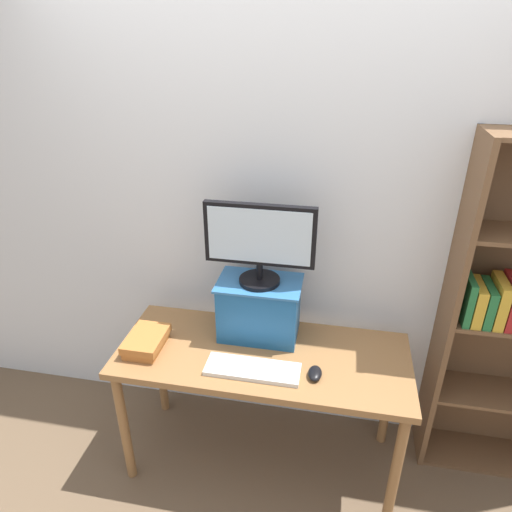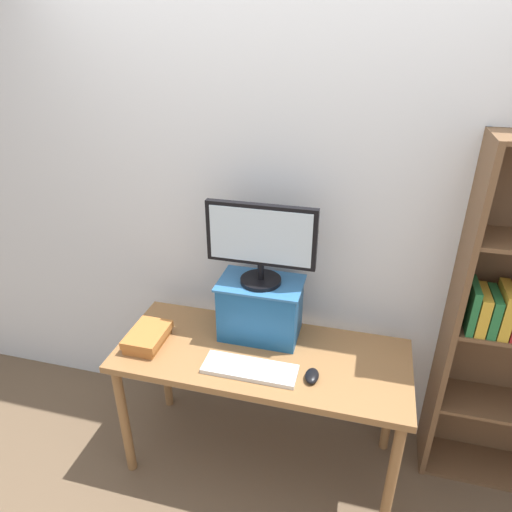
{
  "view_description": "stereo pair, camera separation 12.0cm",
  "coord_description": "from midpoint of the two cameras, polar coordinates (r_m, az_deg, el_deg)",
  "views": [
    {
      "loc": [
        0.31,
        -1.77,
        2.2
      ],
      "look_at": [
        -0.04,
        0.06,
        1.25
      ],
      "focal_mm": 32.0,
      "sensor_mm": 36.0,
      "label": 1
    },
    {
      "loc": [
        0.43,
        -1.75,
        2.2
      ],
      "look_at": [
        -0.04,
        0.06,
        1.25
      ],
      "focal_mm": 32.0,
      "sensor_mm": 36.0,
      "label": 2
    }
  ],
  "objects": [
    {
      "name": "keyboard",
      "position": [
        2.2,
        -2.03,
        -13.98
      ],
      "size": [
        0.45,
        0.15,
        0.02
      ],
      "color": "silver",
      "rests_on": "desk"
    },
    {
      "name": "computer_mouse",
      "position": [
        2.18,
        5.77,
        -14.42
      ],
      "size": [
        0.06,
        0.1,
        0.04
      ],
      "color": "black",
      "rests_on": "desk"
    },
    {
      "name": "computer_monitor",
      "position": [
        2.16,
        -1.13,
        1.9
      ],
      "size": [
        0.53,
        0.2,
        0.41
      ],
      "color": "black",
      "rests_on": "riser_box"
    },
    {
      "name": "ground_plane",
      "position": [
        2.84,
        -0.61,
        -23.74
      ],
      "size": [
        12.0,
        12.0,
        0.0
      ],
      "primitive_type": "plane",
      "color": "brown"
    },
    {
      "name": "back_wall",
      "position": [
        2.39,
        1.28,
        4.9
      ],
      "size": [
        7.0,
        0.08,
        2.6
      ],
      "color": "silver",
      "rests_on": "ground_plane"
    },
    {
      "name": "book_stack",
      "position": [
        2.4,
        -14.98,
        -10.3
      ],
      "size": [
        0.18,
        0.25,
        0.07
      ],
      "color": "#AD662D",
      "rests_on": "desk"
    },
    {
      "name": "riser_box",
      "position": [
        2.35,
        -1.04,
        -6.45
      ],
      "size": [
        0.42,
        0.27,
        0.31
      ],
      "color": "#195189",
      "rests_on": "desk"
    },
    {
      "name": "desk",
      "position": [
        2.37,
        -0.69,
        -13.64
      ],
      "size": [
        1.45,
        0.6,
        0.74
      ],
      "color": "olive",
      "rests_on": "ground_plane"
    }
  ]
}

